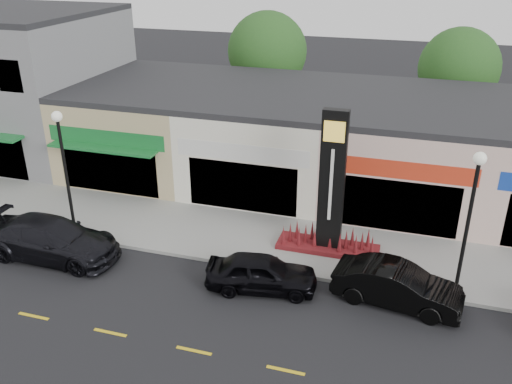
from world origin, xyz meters
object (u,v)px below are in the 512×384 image
car_black_conv (397,286)px  lamp_east_near (470,211)px  pylon_sign (331,203)px  lamp_west_near (64,161)px  car_black_sedan (262,273)px  car_dark_sedan (51,239)px

car_black_conv → lamp_east_near: bearing=-54.1°
lamp_east_near → car_black_conv: (-2.05, -1.08, -2.73)m
pylon_sign → lamp_west_near: bearing=-171.2°
lamp_west_near → lamp_east_near: 16.00m
pylon_sign → car_black_conv: size_ratio=1.33×
lamp_east_near → car_black_sedan: (-6.90, -1.62, -2.78)m
car_dark_sedan → car_black_conv: size_ratio=1.26×
lamp_east_near → car_black_sedan: 7.61m
lamp_west_near → pylon_sign: bearing=8.8°
car_dark_sedan → car_black_sedan: size_ratio=1.39×
lamp_east_near → car_black_sedan: lamp_east_near is taller
pylon_sign → car_black_sedan: (-1.90, -3.32, -1.58)m
lamp_west_near → pylon_sign: (11.00, 1.70, -1.20)m
lamp_west_near → car_black_sedan: lamp_west_near is taller
lamp_west_near → lamp_east_near: size_ratio=1.00×
lamp_west_near → car_black_conv: lamp_west_near is taller
pylon_sign → car_black_conv: bearing=-43.2°
lamp_west_near → car_dark_sedan: bearing=-81.7°
lamp_east_near → pylon_sign: bearing=161.3°
lamp_east_near → car_dark_sedan: size_ratio=0.96×
pylon_sign → lamp_east_near: bearing=-18.7°
lamp_east_near → lamp_west_near: bearing=180.0°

